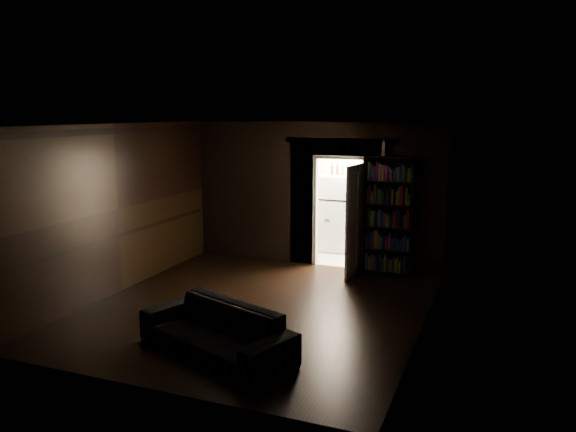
% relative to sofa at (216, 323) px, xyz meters
% --- Properties ---
extents(ground, '(5.50, 5.50, 0.00)m').
position_rel_sofa_xyz_m(ground, '(-0.22, 1.68, -0.41)').
color(ground, black).
rests_on(ground, ground).
extents(room_walls, '(5.02, 5.61, 2.84)m').
position_rel_sofa_xyz_m(room_walls, '(-0.23, 2.75, 1.28)').
color(room_walls, black).
rests_on(room_walls, ground).
extents(kitchen_alcove, '(2.20, 1.80, 2.60)m').
position_rel_sofa_xyz_m(kitchen_alcove, '(0.28, 5.55, 0.80)').
color(kitchen_alcove, '#B3A99C').
rests_on(kitchen_alcove, ground).
extents(sofa, '(2.30, 1.60, 0.81)m').
position_rel_sofa_xyz_m(sofa, '(0.00, 0.00, 0.00)').
color(sofa, black).
rests_on(sofa, ground).
extents(bookshelf, '(0.94, 0.48, 2.20)m').
position_rel_sofa_xyz_m(bookshelf, '(1.28, 4.27, 0.69)').
color(bookshelf, black).
rests_on(bookshelf, ground).
extents(refrigerator, '(0.95, 0.92, 1.65)m').
position_rel_sofa_xyz_m(refrigerator, '(-0.08, 5.71, 0.42)').
color(refrigerator, silver).
rests_on(refrigerator, ground).
extents(door, '(0.13, 0.85, 2.05)m').
position_rel_sofa_xyz_m(door, '(0.71, 3.98, 0.62)').
color(door, silver).
rests_on(door, ground).
extents(figurine, '(0.12, 0.12, 0.28)m').
position_rel_sofa_xyz_m(figurine, '(1.12, 4.34, 1.94)').
color(figurine, white).
rests_on(figurine, bookshelf).
extents(bottles, '(0.71, 0.13, 0.29)m').
position_rel_sofa_xyz_m(bottles, '(-0.01, 5.67, 1.39)').
color(bottles, black).
rests_on(bottles, refrigerator).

